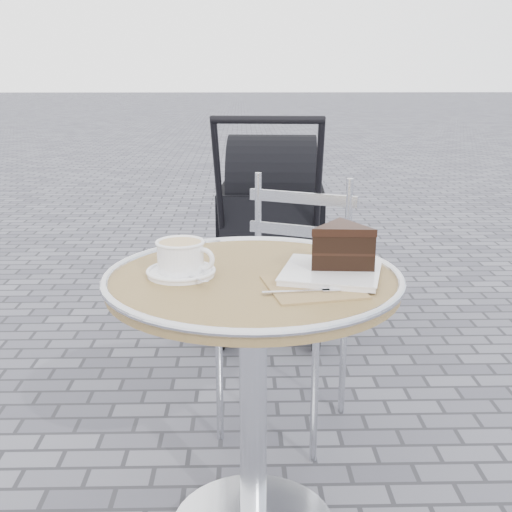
{
  "coord_description": "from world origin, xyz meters",
  "views": [
    {
      "loc": [
        -0.03,
        -1.46,
        1.2
      ],
      "look_at": [
        0.01,
        0.0,
        0.78
      ],
      "focal_mm": 45.0,
      "sensor_mm": 36.0,
      "label": 1
    }
  ],
  "objects_px": {
    "baby_stroller": "(271,228)",
    "bistro_chair": "(294,274)",
    "cafe_table": "(253,339)",
    "cappuccino_set": "(181,260)",
    "cake_plate_set": "(339,252)"
  },
  "relations": [
    {
      "from": "cafe_table",
      "to": "cappuccino_set",
      "type": "bearing_deg",
      "value": 176.96
    },
    {
      "from": "cappuccino_set",
      "to": "bistro_chair",
      "type": "bearing_deg",
      "value": 84.03
    },
    {
      "from": "cappuccino_set",
      "to": "cake_plate_set",
      "type": "bearing_deg",
      "value": 21.05
    },
    {
      "from": "cafe_table",
      "to": "cappuccino_set",
      "type": "distance_m",
      "value": 0.26
    },
    {
      "from": "cafe_table",
      "to": "baby_stroller",
      "type": "distance_m",
      "value": 1.57
    },
    {
      "from": "cappuccino_set",
      "to": "cake_plate_set",
      "type": "xyz_separation_m",
      "value": [
        0.38,
        -0.0,
        0.02
      ]
    },
    {
      "from": "cafe_table",
      "to": "cake_plate_set",
      "type": "xyz_separation_m",
      "value": [
        0.21,
        0.01,
        0.22
      ]
    },
    {
      "from": "cafe_table",
      "to": "baby_stroller",
      "type": "relative_size",
      "value": 0.71
    },
    {
      "from": "cafe_table",
      "to": "bistro_chair",
      "type": "relative_size",
      "value": 0.86
    },
    {
      "from": "baby_stroller",
      "to": "bistro_chair",
      "type": "bearing_deg",
      "value": -83.57
    },
    {
      "from": "cake_plate_set",
      "to": "bistro_chair",
      "type": "bearing_deg",
      "value": 109.85
    },
    {
      "from": "cake_plate_set",
      "to": "bistro_chair",
      "type": "relative_size",
      "value": 0.4
    },
    {
      "from": "cappuccino_set",
      "to": "bistro_chair",
      "type": "xyz_separation_m",
      "value": [
        0.32,
        0.62,
        -0.23
      ]
    },
    {
      "from": "cafe_table",
      "to": "cake_plate_set",
      "type": "relative_size",
      "value": 2.15
    },
    {
      "from": "cake_plate_set",
      "to": "baby_stroller",
      "type": "height_order",
      "value": "baby_stroller"
    }
  ]
}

